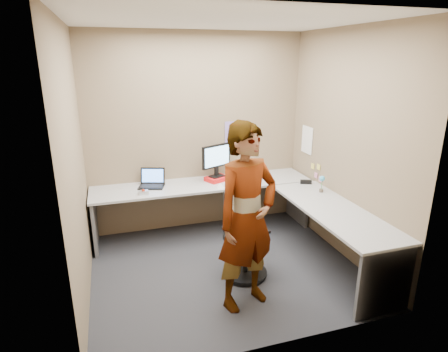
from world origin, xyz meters
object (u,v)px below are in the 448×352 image
object	(u,v)px
person	(247,218)
office_chair	(244,242)
monitor	(216,158)
desk	(249,205)

from	to	relation	value
person	office_chair	bearing A→B (deg)	53.40
monitor	office_chair	xyz separation A→B (m)	(-0.04, -1.21, -0.67)
monitor	office_chair	bearing A→B (deg)	-115.91
monitor	person	world-z (taller)	person
office_chair	person	size ratio (longest dim) A/B	0.51
office_chair	person	distance (m)	0.75
desk	monitor	world-z (taller)	monitor
desk	monitor	xyz separation A→B (m)	(-0.23, 0.67, 0.46)
office_chair	person	world-z (taller)	person
office_chair	desk	bearing A→B (deg)	65.41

